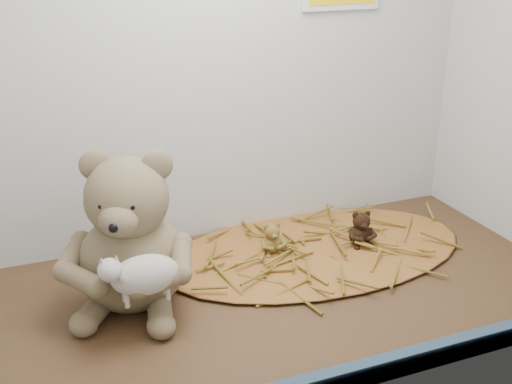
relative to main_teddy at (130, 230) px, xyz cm
name	(u,v)px	position (x,y,z in cm)	size (l,w,h in cm)	color
alcove_shell	(245,49)	(22.94, 2.32, 30.09)	(120.40, 60.20, 90.40)	#3A2514
front_rail	(338,380)	(22.94, -35.48, -13.11)	(119.28, 2.20, 3.60)	#314D5E
straw_bed	(316,249)	(40.30, 5.74, -14.26)	(67.59, 39.25, 1.31)	brown
main_teddy	(130,230)	(0.00, 0.00, 0.00)	(24.05, 25.39, 29.83)	#7D664D
toy_lamb	(145,275)	(0.00, -10.69, -3.39)	(14.89, 9.09, 9.62)	silver
mini_teddy_tan	(272,237)	(30.63, 7.50, -10.26)	(5.40, 5.70, 6.69)	olive
mini_teddy_brown	(361,227)	(49.97, 3.98, -9.77)	(6.19, 6.54, 7.68)	black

